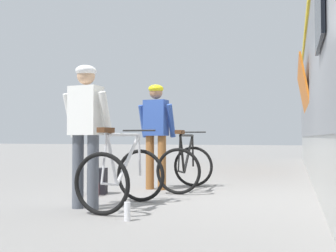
{
  "coord_description": "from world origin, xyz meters",
  "views": [
    {
      "loc": [
        1.31,
        -5.51,
        0.87
      ],
      "look_at": [
        -0.57,
        0.38,
        1.05
      ],
      "focal_mm": 42.34,
      "sensor_mm": 36.0,
      "label": 1
    }
  ],
  "objects": [
    {
      "name": "cyclist_far_in_blue",
      "position": [
        -0.9,
        0.77,
        1.05
      ],
      "size": [
        0.63,
        0.34,
        1.76
      ],
      "color": "#935B2D",
      "rests_on": "ground"
    },
    {
      "name": "water_bottle_near_the_bikes",
      "position": [
        -0.35,
        -1.69,
        0.1
      ],
      "size": [
        0.07,
        0.07,
        0.2
      ],
      "primitive_type": "cylinder",
      "color": "silver",
      "rests_on": "ground"
    },
    {
      "name": "ground_plane",
      "position": [
        0.0,
        0.0,
        0.0
      ],
      "size": [
        80.0,
        80.0,
        0.0
      ],
      "primitive_type": "plane",
      "color": "gray"
    },
    {
      "name": "backpack_on_platform",
      "position": [
        -1.58,
        -0.03,
        0.2
      ],
      "size": [
        0.32,
        0.24,
        0.4
      ],
      "primitive_type": "cube",
      "rotation": [
        0.0,
        0.0,
        0.24
      ],
      "color": "black",
      "rests_on": "ground"
    },
    {
      "name": "water_bottle_by_the_backpack",
      "position": [
        -1.49,
        -0.23,
        0.1
      ],
      "size": [
        0.08,
        0.08,
        0.2
      ],
      "primitive_type": "cylinder",
      "color": "red",
      "rests_on": "ground"
    },
    {
      "name": "bicycle_far_black",
      "position": [
        -0.39,
        0.82,
        0.4
      ],
      "size": [
        0.73,
        1.08,
        0.99
      ],
      "color": "black",
      "rests_on": "ground"
    },
    {
      "name": "bicycle_near_silver",
      "position": [
        -0.72,
        -1.01,
        0.4
      ],
      "size": [
        0.77,
        1.11,
        0.99
      ],
      "color": "black",
      "rests_on": "ground"
    },
    {
      "name": "cyclist_near_in_white",
      "position": [
        -1.13,
        -1.19,
        1.05
      ],
      "size": [
        0.63,
        0.35,
        1.76
      ],
      "color": "#4C515B",
      "rests_on": "ground"
    }
  ]
}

